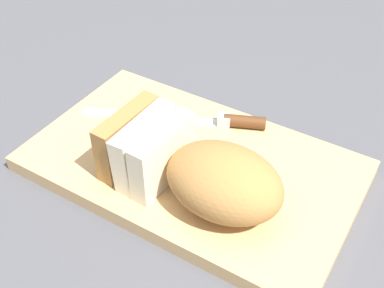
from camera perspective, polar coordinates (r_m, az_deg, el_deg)
ground_plane at (r=0.73m, az=-0.00°, el=-3.18°), size 3.00×3.00×0.00m
cutting_board at (r=0.72m, az=-0.00°, el=-2.51°), size 0.47×0.28×0.02m
bread_loaf at (r=0.63m, az=0.52°, el=-2.98°), size 0.25×0.12×0.09m
bread_knife at (r=0.77m, az=2.81°, el=2.79°), size 0.28×0.14×0.02m
crumb_near_knife at (r=0.69m, az=1.03°, el=-2.86°), size 0.01×0.01×0.01m
crumb_near_loaf at (r=0.67m, az=0.10°, el=-4.36°), size 0.01×0.01×0.01m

